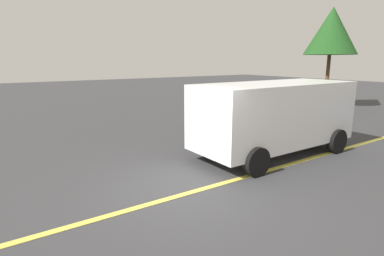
% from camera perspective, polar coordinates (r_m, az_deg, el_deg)
% --- Properties ---
extents(ground_plane, '(80.00, 80.00, 0.00)m').
position_cam_1_polar(ground_plane, '(7.05, 0.33, -11.61)').
color(ground_plane, '#38383A').
extents(lane_marking_centre, '(28.00, 0.16, 0.01)m').
position_cam_1_polar(lane_marking_centre, '(8.98, 16.41, -6.71)').
color(lane_marking_centre, '#E0D14C').
extents(white_van, '(5.20, 2.27, 2.20)m').
position_cam_1_polar(white_van, '(9.71, 15.05, 2.50)').
color(white_van, white).
rests_on(white_van, ground_plane).
extents(tree_left_verge, '(3.04, 3.04, 5.86)m').
position_cam_1_polar(tree_left_verge, '(20.66, 24.21, 15.88)').
color(tree_left_verge, '#513823').
rests_on(tree_left_verge, ground_plane).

